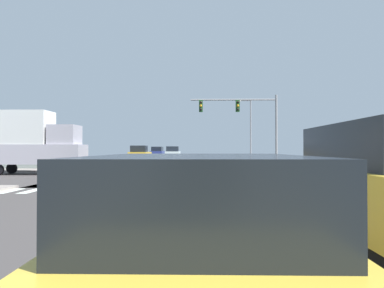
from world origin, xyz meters
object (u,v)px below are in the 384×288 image
at_px(box_truck_nearside_1, 34,141).
at_px(sedan_trailing_1, 200,253).
at_px(pickup_middle_3, 173,153).
at_px(street_lamp, 249,126).
at_px(traffic_signal_mast, 243,115).
at_px(suv_farside_1, 157,152).
at_px(pickup_crossing_1, 140,155).

distance_m(box_truck_nearside_1, sedan_trailing_1, 27.47).
xyz_separation_m(box_truck_nearside_1, pickup_middle_3, (8.71, 26.55, -1.27)).
bearing_deg(street_lamp, traffic_signal_mast, -100.35).
height_order(street_lamp, suv_farside_1, street_lamp).
relative_size(traffic_signal_mast, sedan_trailing_1, 1.74).
relative_size(sedan_trailing_1, pickup_middle_3, 0.84).
bearing_deg(traffic_signal_mast, sedan_trailing_1, -97.59).
relative_size(box_truck_nearside_1, suv_farside_1, 1.57).
distance_m(traffic_signal_mast, box_truck_nearside_1, 17.03).
bearing_deg(traffic_signal_mast, pickup_crossing_1, 134.31).
distance_m(suv_farside_1, pickup_crossing_1, 17.32).
bearing_deg(pickup_middle_3, traffic_signal_mast, 108.72).
relative_size(box_truck_nearside_1, pickup_crossing_1, 1.41).
height_order(traffic_signal_mast, pickup_middle_3, traffic_signal_mast).
distance_m(traffic_signal_mast, pickup_middle_3, 24.37).
bearing_deg(suv_farside_1, box_truck_nearside_1, 79.89).
height_order(pickup_crossing_1, sedan_trailing_1, pickup_crossing_1).
bearing_deg(suv_farside_1, pickup_crossing_1, 90.00).
bearing_deg(sedan_trailing_1, box_truck_nearside_1, 117.61).
distance_m(traffic_signal_mast, street_lamp, 11.28).
relative_size(traffic_signal_mast, pickup_crossing_1, 1.47).
relative_size(street_lamp, box_truck_nearside_1, 1.08).
height_order(street_lamp, pickup_crossing_1, street_lamp).
xyz_separation_m(box_truck_nearside_1, suv_farside_1, (5.71, 32.04, -1.17)).
bearing_deg(pickup_crossing_1, street_lamp, -179.56).
bearing_deg(sedan_trailing_1, pickup_crossing_1, 100.17).
bearing_deg(street_lamp, pickup_crossing_1, -179.56).
bearing_deg(pickup_middle_3, sedan_trailing_1, 94.50).
distance_m(street_lamp, pickup_crossing_1, 13.20).
xyz_separation_m(traffic_signal_mast, box_truck_nearside_1, (-16.45, -3.72, -2.35)).
distance_m(street_lamp, box_truck_nearside_1, 23.78).
distance_m(traffic_signal_mast, pickup_crossing_1, 15.79).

